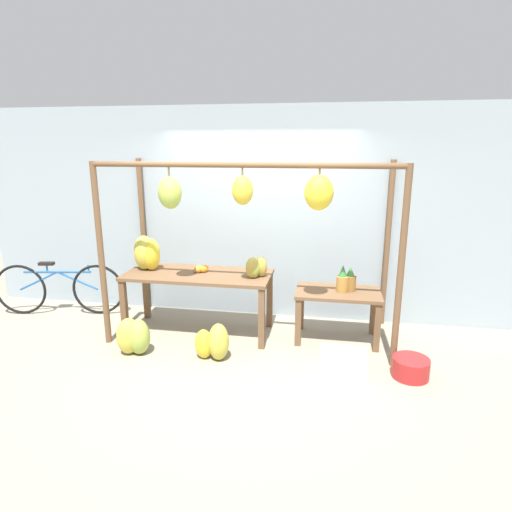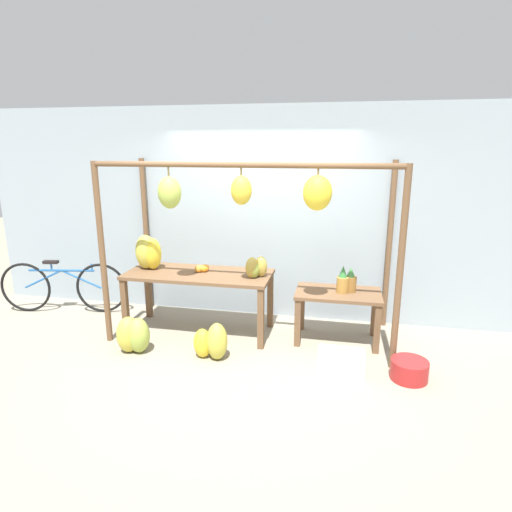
% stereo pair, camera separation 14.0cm
% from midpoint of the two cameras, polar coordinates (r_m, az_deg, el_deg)
% --- Properties ---
extents(ground_plane, '(20.00, 20.00, 0.00)m').
position_cam_midpoint_polar(ground_plane, '(4.90, -1.41, -13.35)').
color(ground_plane, gray).
extents(shop_wall_back, '(8.00, 0.08, 2.80)m').
position_cam_midpoint_polar(shop_wall_back, '(5.72, 1.54, 5.55)').
color(shop_wall_back, '#99A8B2').
rests_on(shop_wall_back, ground_plane).
extents(stall_awning, '(3.36, 1.31, 2.13)m').
position_cam_midpoint_polar(stall_awning, '(4.69, 0.01, 5.77)').
color(stall_awning, brown).
rests_on(stall_awning, ground_plane).
extents(display_table_main, '(1.79, 0.74, 0.77)m').
position_cam_midpoint_polar(display_table_main, '(5.33, -6.88, -3.29)').
color(display_table_main, brown).
rests_on(display_table_main, ground_plane).
extents(display_table_side, '(1.00, 0.59, 0.62)m').
position_cam_midpoint_polar(display_table_side, '(5.20, 11.62, -5.96)').
color(display_table_side, brown).
rests_on(display_table_side, ground_plane).
extents(banana_pile_on_table, '(0.40, 0.37, 0.44)m').
position_cam_midpoint_polar(banana_pile_on_table, '(5.53, -13.43, 0.44)').
color(banana_pile_on_table, yellow).
rests_on(banana_pile_on_table, display_table_main).
extents(orange_pile, '(0.16, 0.16, 0.09)m').
position_cam_midpoint_polar(orange_pile, '(5.33, -6.48, -1.66)').
color(orange_pile, orange).
rests_on(orange_pile, display_table_main).
extents(pineapple_cluster, '(0.23, 0.20, 0.33)m').
position_cam_midpoint_polar(pineapple_cluster, '(5.14, 12.61, -3.34)').
color(pineapple_cluster, '#B27F38').
rests_on(pineapple_cluster, display_table_side).
extents(banana_pile_ground_left, '(0.48, 0.39, 0.42)m').
position_cam_midpoint_polar(banana_pile_ground_left, '(5.10, -15.24, -10.11)').
color(banana_pile_ground_left, '#9EB247').
rests_on(banana_pile_ground_left, ground_plane).
extents(banana_pile_ground_right, '(0.45, 0.31, 0.42)m').
position_cam_midpoint_polar(banana_pile_ground_right, '(4.81, -5.03, -11.35)').
color(banana_pile_ground_right, gold).
rests_on(banana_pile_ground_right, ground_plane).
extents(fruit_crate_white, '(0.47, 0.28, 0.23)m').
position_cam_midpoint_polar(fruit_crate_white, '(4.67, 12.16, -13.62)').
color(fruit_crate_white, silver).
rests_on(fruit_crate_white, ground_plane).
extents(blue_bucket, '(0.37, 0.37, 0.20)m').
position_cam_midpoint_polar(blue_bucket, '(4.73, 20.59, -14.03)').
color(blue_bucket, '#AD2323').
rests_on(blue_bucket, ground_plane).
extents(parked_bicycle, '(1.77, 0.35, 0.75)m').
position_cam_midpoint_polar(parked_bicycle, '(6.56, -23.76, -3.76)').
color(parked_bicycle, black).
rests_on(parked_bicycle, ground_plane).
extents(papaya_pile, '(0.28, 0.26, 0.25)m').
position_cam_midpoint_polar(papaya_pile, '(5.05, 0.63, -1.60)').
color(papaya_pile, '#B2993D').
rests_on(papaya_pile, display_table_main).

